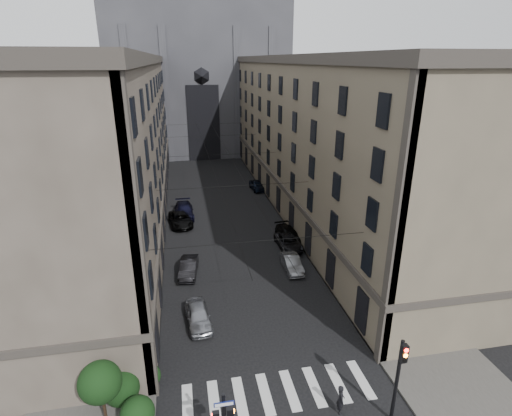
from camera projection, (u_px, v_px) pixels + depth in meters
sidewalk_left at (138, 215)px, 50.10m from camera, size 7.00×80.00×0.15m
sidewalk_right at (298, 204)px, 53.83m from camera, size 7.00×80.00×0.15m
zebra_crossing at (278, 392)px, 23.47m from camera, size 11.00×3.20×0.01m
building_left at (103, 142)px, 46.34m from camera, size 13.60×60.60×18.85m
building_right at (323, 134)px, 51.11m from camera, size 13.60×60.60×18.85m
gothic_tower at (198, 62)px, 81.61m from camera, size 35.00×23.00×58.00m
traffic_light_right at (399, 372)px, 20.49m from camera, size 0.34×0.50×5.20m
shrub_cluster at (120, 390)px, 21.31m from camera, size 3.90×4.40×3.90m
tram_wires at (219, 156)px, 49.12m from camera, size 14.00×60.00×0.43m
car_left_near at (198, 316)px, 29.27m from camera, size 2.08×4.36×1.44m
car_left_midnear at (189, 268)px, 36.07m from camera, size 2.03×4.39×1.39m
car_left_midfar at (181, 219)px, 46.87m from camera, size 3.05×5.45×1.44m
car_left_far at (184, 211)px, 49.31m from camera, size 2.42×5.59×1.60m
car_right_near at (292, 263)px, 36.90m from camera, size 1.44×4.08×1.34m
car_right_midnear at (288, 242)px, 41.20m from camera, size 2.24×4.76×1.32m
car_right_midfar at (289, 234)px, 42.99m from camera, size 2.47×4.88×1.36m
car_right_far at (257, 185)px, 59.56m from camera, size 2.03×4.28×1.41m
pedestrian at (341, 399)px, 21.86m from camera, size 0.53×0.71×1.78m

